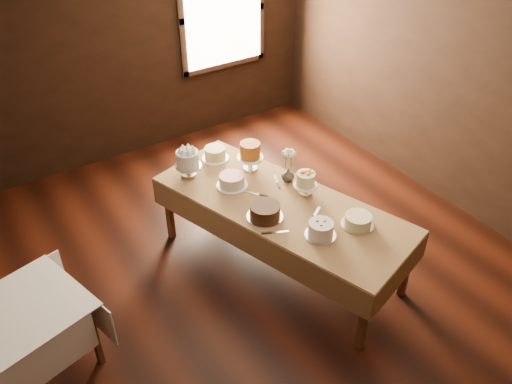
% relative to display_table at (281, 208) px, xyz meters
% --- Properties ---
extents(floor, '(5.00, 6.00, 0.01)m').
position_rel_display_table_xyz_m(floor, '(-0.25, -0.15, -0.71)').
color(floor, black).
rests_on(floor, ground).
extents(wall_back, '(5.00, 0.02, 2.80)m').
position_rel_display_table_xyz_m(wall_back, '(-0.25, 2.85, 0.69)').
color(wall_back, black).
rests_on(wall_back, ground).
extents(wall_right, '(0.02, 6.00, 2.80)m').
position_rel_display_table_xyz_m(wall_right, '(2.25, -0.15, 0.69)').
color(wall_right, black).
rests_on(wall_right, ground).
extents(window, '(1.10, 0.05, 1.30)m').
position_rel_display_table_xyz_m(window, '(1.05, 2.79, 0.89)').
color(window, '#FFEABF').
rests_on(window, wall_back).
extents(display_table, '(1.66, 2.64, 0.76)m').
position_rel_display_table_xyz_m(display_table, '(0.00, 0.00, 0.00)').
color(display_table, '#492D1A').
rests_on(display_table, ground).
extents(side_table, '(1.01, 1.01, 0.69)m').
position_rel_display_table_xyz_m(side_table, '(-2.30, 0.08, -0.10)').
color(side_table, '#492D1A').
rests_on(side_table, ground).
extents(cake_meringue, '(0.26, 0.26, 0.28)m').
position_rel_display_table_xyz_m(cake_meringue, '(-0.50, 0.88, 0.18)').
color(cake_meringue, silver).
rests_on(cake_meringue, display_table).
extents(cake_speckled, '(0.28, 0.28, 0.13)m').
position_rel_display_table_xyz_m(cake_speckled, '(-0.13, 1.00, 0.12)').
color(cake_speckled, white).
rests_on(cake_speckled, display_table).
extents(cake_lattice, '(0.33, 0.33, 0.11)m').
position_rel_display_table_xyz_m(cake_lattice, '(-0.24, 0.48, 0.11)').
color(cake_lattice, white).
rests_on(cake_lattice, display_table).
extents(cake_caramel, '(0.28, 0.28, 0.31)m').
position_rel_display_table_xyz_m(cake_caramel, '(0.07, 0.64, 0.19)').
color(cake_caramel, white).
rests_on(cake_caramel, display_table).
extents(cake_chocolate, '(0.38, 0.38, 0.13)m').
position_rel_display_table_xyz_m(cake_chocolate, '(-0.25, -0.09, 0.12)').
color(cake_chocolate, silver).
rests_on(cake_chocolate, display_table).
extents(cake_flowers, '(0.23, 0.23, 0.24)m').
position_rel_display_table_xyz_m(cake_flowers, '(0.27, 0.00, 0.16)').
color(cake_flowers, white).
rests_on(cake_flowers, display_table).
extents(cake_swirl, '(0.27, 0.27, 0.14)m').
position_rel_display_table_xyz_m(cake_swirl, '(0.01, -0.56, 0.12)').
color(cake_swirl, silver).
rests_on(cake_swirl, display_table).
extents(cake_cream, '(0.33, 0.33, 0.10)m').
position_rel_display_table_xyz_m(cake_cream, '(0.37, -0.63, 0.10)').
color(cake_cream, silver).
rests_on(cake_cream, display_table).
extents(cake_server_a, '(0.22, 0.15, 0.01)m').
position_rel_display_table_xyz_m(cake_server_a, '(0.19, -0.29, 0.06)').
color(cake_server_a, silver).
rests_on(cake_server_a, display_table).
extents(cake_server_c, '(0.16, 0.21, 0.01)m').
position_rel_display_table_xyz_m(cake_server_c, '(-0.14, 0.28, 0.06)').
color(cake_server_c, silver).
rests_on(cake_server_c, display_table).
extents(cake_server_d, '(0.12, 0.23, 0.01)m').
position_rel_display_table_xyz_m(cake_server_d, '(0.18, 0.35, 0.06)').
color(cake_server_d, silver).
rests_on(cake_server_d, display_table).
extents(cake_server_e, '(0.23, 0.12, 0.01)m').
position_rel_display_table_xyz_m(cake_server_e, '(-0.25, -0.34, 0.06)').
color(cake_server_e, silver).
rests_on(cake_server_e, display_table).
extents(flower_vase, '(0.18, 0.18, 0.14)m').
position_rel_display_table_xyz_m(flower_vase, '(0.26, 0.26, 0.12)').
color(flower_vase, '#2D2823').
rests_on(flower_vase, display_table).
extents(flower_bouquet, '(0.14, 0.14, 0.20)m').
position_rel_display_table_xyz_m(flower_bouquet, '(0.26, 0.26, 0.31)').
color(flower_bouquet, white).
rests_on(flower_bouquet, flower_vase).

